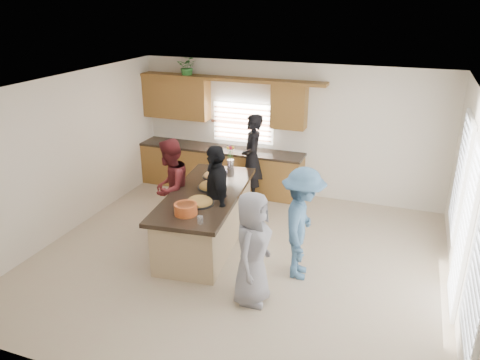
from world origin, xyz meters
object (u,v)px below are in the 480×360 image
at_px(woman_left_back, 252,158).
at_px(woman_left_front, 217,197).
at_px(woman_left_mid, 171,188).
at_px(salad_bowl, 186,209).
at_px(woman_right_back, 302,224).
at_px(island, 206,219).
at_px(woman_right_front, 252,249).

relative_size(woman_left_back, woman_left_front, 1.01).
distance_m(woman_left_mid, woman_left_front, 0.94).
bearing_deg(woman_left_mid, salad_bowl, 35.37).
distance_m(woman_left_front, woman_right_back, 1.60).
bearing_deg(woman_left_mid, island, 78.54).
distance_m(salad_bowl, woman_left_front, 0.87).
bearing_deg(woman_right_back, woman_left_front, 68.92).
bearing_deg(woman_right_back, island, 69.84).
bearing_deg(woman_left_mid, woman_right_back, 74.30).
bearing_deg(salad_bowl, woman_left_mid, 128.96).
bearing_deg(salad_bowl, woman_left_front, 80.41).
distance_m(island, woman_right_front, 1.86).
xyz_separation_m(salad_bowl, woman_right_back, (1.70, 0.44, -0.17)).
xyz_separation_m(salad_bowl, woman_left_front, (0.14, 0.85, -0.14)).
xyz_separation_m(woman_left_mid, woman_right_back, (2.48, -0.53, -0.01)).
relative_size(island, woman_right_front, 1.71).
height_order(woman_left_mid, woman_right_back, woman_left_mid).
bearing_deg(woman_right_front, woman_left_back, 20.10).
xyz_separation_m(woman_left_back, woman_right_back, (1.63, -2.49, -0.04)).
relative_size(salad_bowl, woman_right_front, 0.21).
relative_size(island, salad_bowl, 8.03).
height_order(woman_right_back, woman_right_front, woman_right_back).
distance_m(island, woman_left_front, 0.50).
bearing_deg(woman_right_front, woman_left_front, 41.18).
xyz_separation_m(woman_right_back, woman_right_front, (-0.49, -0.86, -0.05)).
height_order(salad_bowl, woman_right_front, woman_right_front).
xyz_separation_m(island, woman_left_front, (0.22, -0.03, 0.45)).
height_order(salad_bowl, woman_right_back, woman_right_back).
distance_m(woman_right_back, woman_right_front, 0.99).
bearing_deg(salad_bowl, woman_left_back, 88.81).
height_order(salad_bowl, woman_left_mid, woman_left_mid).
bearing_deg(woman_left_back, woman_right_front, -0.58).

